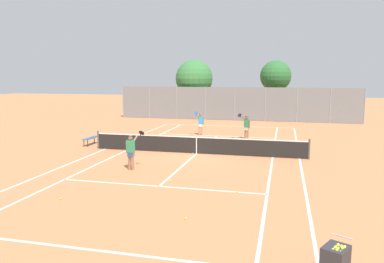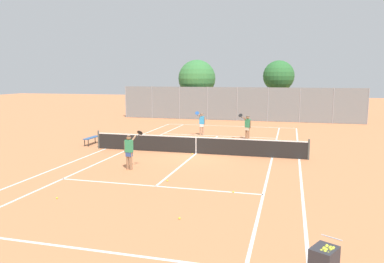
# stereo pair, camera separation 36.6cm
# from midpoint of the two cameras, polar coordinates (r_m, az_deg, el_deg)

# --- Properties ---
(ground_plane) EXTENTS (120.00, 120.00, 0.00)m
(ground_plane) POSITION_cam_midpoint_polar(r_m,az_deg,el_deg) (20.73, 1.12, -3.39)
(ground_plane) COLOR #CC7A4C
(court_line_markings) EXTENTS (11.10, 23.90, 0.01)m
(court_line_markings) POSITION_cam_midpoint_polar(r_m,az_deg,el_deg) (20.73, 1.12, -3.38)
(court_line_markings) COLOR silver
(court_line_markings) RESTS_ON ground
(tennis_net) EXTENTS (12.00, 0.10, 1.07)m
(tennis_net) POSITION_cam_midpoint_polar(r_m,az_deg,el_deg) (20.63, 1.13, -2.01)
(tennis_net) COLOR #474C47
(tennis_net) RESTS_ON ground
(ball_cart) EXTENTS (0.70, 0.77, 0.96)m
(ball_cart) POSITION_cam_midpoint_polar(r_m,az_deg,el_deg) (8.47, 20.69, -18.17)
(ball_cart) COLOR #2D2D33
(ball_cart) RESTS_ON ground
(player_near_side) EXTENTS (0.78, 0.71, 1.77)m
(player_near_side) POSITION_cam_midpoint_polar(r_m,az_deg,el_deg) (17.27, -8.95, -2.76)
(player_near_side) COLOR #936B4C
(player_near_side) RESTS_ON ground
(player_far_left) EXTENTS (0.62, 0.77, 1.77)m
(player_far_left) POSITION_cam_midpoint_polar(r_m,az_deg,el_deg) (27.01, 1.88, 1.37)
(player_far_left) COLOR tan
(player_far_left) RESTS_ON ground
(player_far_right) EXTENTS (0.86, 0.68, 1.77)m
(player_far_right) POSITION_cam_midpoint_polar(r_m,az_deg,el_deg) (25.54, 8.85, 0.87)
(player_far_right) COLOR #936B4C
(player_far_right) RESTS_ON ground
(loose_tennis_ball_0) EXTENTS (0.07, 0.07, 0.07)m
(loose_tennis_ball_0) POSITION_cam_midpoint_polar(r_m,az_deg,el_deg) (20.59, 0.52, -3.38)
(loose_tennis_ball_0) COLOR #D1DB33
(loose_tennis_ball_0) RESTS_ON ground
(loose_tennis_ball_1) EXTENTS (0.07, 0.07, 0.07)m
(loose_tennis_ball_1) POSITION_cam_midpoint_polar(r_m,az_deg,el_deg) (11.50, -0.99, -13.07)
(loose_tennis_ball_1) COLOR #D1DB33
(loose_tennis_ball_1) RESTS_ON ground
(loose_tennis_ball_2) EXTENTS (0.07, 0.07, 0.07)m
(loose_tennis_ball_2) POSITION_cam_midpoint_polar(r_m,az_deg,el_deg) (15.38, -3.10, -7.49)
(loose_tennis_ball_2) COLOR #D1DB33
(loose_tennis_ball_2) RESTS_ON ground
(loose_tennis_ball_3) EXTENTS (0.07, 0.07, 0.07)m
(loose_tennis_ball_3) POSITION_cam_midpoint_polar(r_m,az_deg,el_deg) (14.02, -19.19, -9.56)
(loose_tennis_ball_3) COLOR #D1DB33
(loose_tennis_ball_3) RESTS_ON ground
(loose_tennis_ball_4) EXTENTS (0.07, 0.07, 0.07)m
(loose_tennis_ball_4) POSITION_cam_midpoint_polar(r_m,az_deg,el_deg) (14.04, 7.06, -9.11)
(loose_tennis_ball_4) COLOR #D1DB33
(loose_tennis_ball_4) RESTS_ON ground
(courtside_bench) EXTENTS (0.36, 1.50, 0.47)m
(courtside_bench) POSITION_cam_midpoint_polar(r_m,az_deg,el_deg) (24.16, -14.63, -0.98)
(courtside_bench) COLOR #33598C
(courtside_bench) RESTS_ON ground
(back_fence) EXTENTS (23.25, 0.08, 3.22)m
(back_fence) POSITION_cam_midpoint_polar(r_m,az_deg,el_deg) (36.20, 7.17, 4.20)
(back_fence) COLOR gray
(back_fence) RESTS_ON ground
(tree_behind_left) EXTENTS (3.85, 3.85, 5.93)m
(tree_behind_left) POSITION_cam_midpoint_polar(r_m,az_deg,el_deg) (39.27, 0.96, 7.96)
(tree_behind_left) COLOR brown
(tree_behind_left) RESTS_ON ground
(tree_behind_right) EXTENTS (3.15, 3.15, 5.83)m
(tree_behind_right) POSITION_cam_midpoint_polar(r_m,az_deg,el_deg) (39.44, 13.41, 8.07)
(tree_behind_right) COLOR brown
(tree_behind_right) RESTS_ON ground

